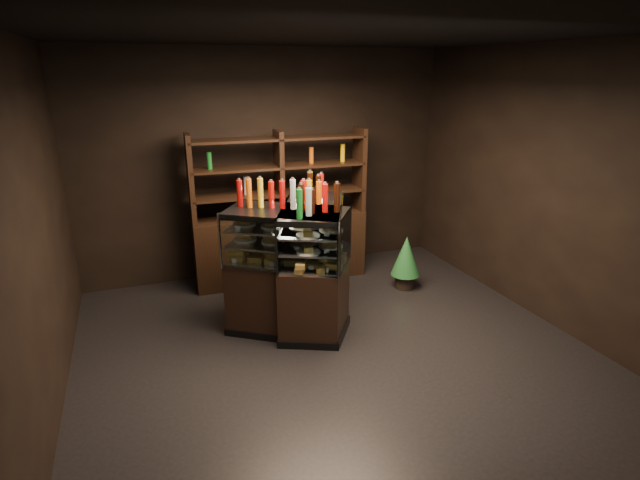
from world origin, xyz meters
The scene contains 7 objects.
ground centered at (0.00, 0.00, 0.00)m, with size 5.00×5.00×0.00m, color black.
room_shell centered at (0.00, 0.00, 1.94)m, with size 5.02×5.02×3.01m.
display_case centered at (-0.14, 0.73, 0.46)m, with size 1.56×1.41×1.37m.
food_display centered at (-0.14, 0.72, 1.04)m, with size 1.17×1.13×0.43m.
bottles_top centered at (-0.14, 0.73, 1.51)m, with size 1.01×0.99×0.30m.
potted_conifer centered at (1.45, 1.20, 0.46)m, with size 0.37×0.37×0.80m.
back_shelving centered at (0.03, 2.05, 0.61)m, with size 2.28×0.53×2.00m.
Camera 1 is at (-1.72, -4.01, 2.73)m, focal length 28.00 mm.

